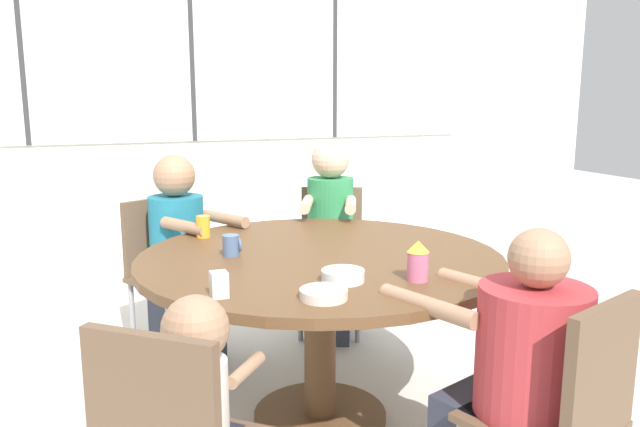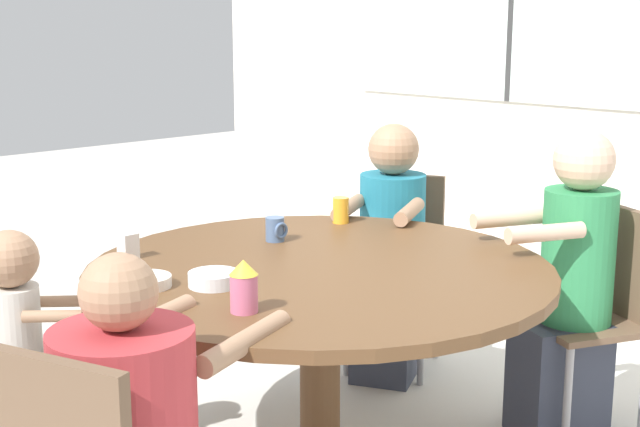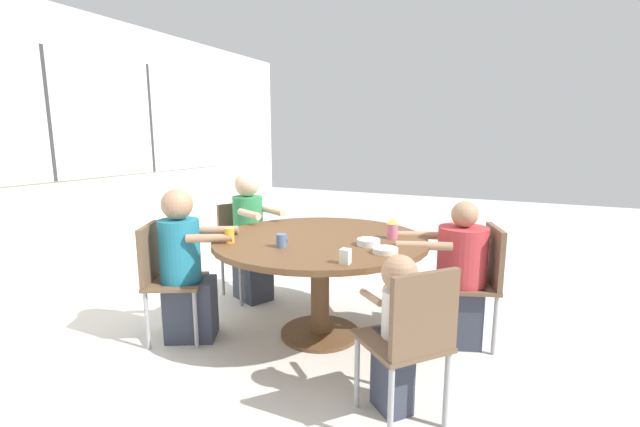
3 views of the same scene
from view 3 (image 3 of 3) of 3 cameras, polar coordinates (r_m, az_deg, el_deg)
ground_plane at (r=3.42m, az=0.00°, el=-15.83°), size 16.00×16.00×0.00m
wall_back_with_windows at (r=5.13m, az=-32.45°, el=7.88°), size 8.40×0.08×2.80m
dining_table at (r=3.19m, az=0.00°, el=-5.45°), size 1.57×1.57×0.77m
chair_for_woman_green_shirt at (r=3.38m, az=-20.20°, el=-7.25°), size 0.54×0.54×0.88m
chair_for_man_blue_shirt at (r=3.31m, az=20.53°, el=-7.62°), size 0.51×0.51×0.88m
chair_for_man_teal_shirt at (r=4.14m, az=-10.42°, el=-3.55°), size 0.53×0.53×0.88m
chair_for_toddler at (r=2.29m, az=12.24°, el=-15.42°), size 0.56×0.56×0.88m
person_woman_green_shirt at (r=3.33m, az=-17.50°, el=-7.34°), size 0.50×0.60×1.14m
person_man_blue_shirt at (r=3.29m, az=17.51°, el=-8.67°), size 0.53×0.70×1.05m
person_man_teal_shirt at (r=4.00m, az=-9.29°, el=-3.50°), size 0.45×0.56×1.19m
person_toddler at (r=2.42m, az=10.00°, el=-15.44°), size 0.34×0.35×0.90m
coffee_mug at (r=2.89m, az=-5.15°, el=-3.62°), size 0.08×0.07×0.09m
sippy_cup at (r=3.15m, az=9.62°, el=-1.92°), size 0.08×0.08×0.15m
juice_glass at (r=3.06m, az=-11.97°, el=-2.86°), size 0.07×0.07×0.11m
milk_carton_small at (r=2.52m, az=3.39°, el=-5.72°), size 0.06×0.06×0.09m
bowl_white_shallow at (r=2.95m, az=6.49°, el=-3.81°), size 0.16×0.16×0.04m
bowl_cereal at (r=2.78m, az=8.69°, el=-4.88°), size 0.16×0.16×0.03m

